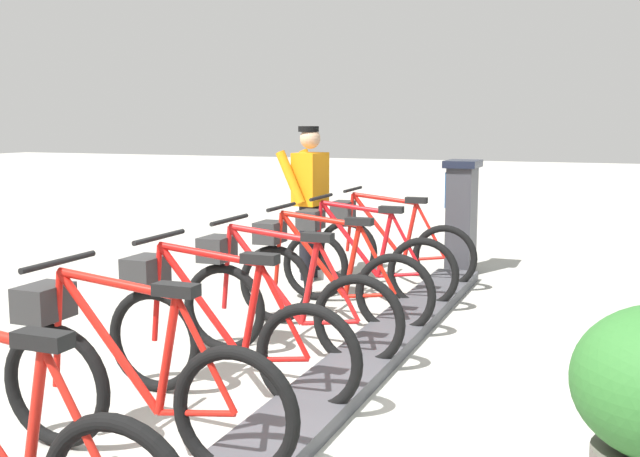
# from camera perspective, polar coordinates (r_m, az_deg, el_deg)

# --- Properties ---
(ground_plane) EXTENTS (60.00, 60.00, 0.00)m
(ground_plane) POSITION_cam_1_polar(r_m,az_deg,el_deg) (4.34, -1.91, -15.06)
(ground_plane) COLOR #ADABA0
(dock_rail_base) EXTENTS (0.44, 8.86, 0.10)m
(dock_rail_base) POSITION_cam_1_polar(r_m,az_deg,el_deg) (4.32, -1.91, -14.45)
(dock_rail_base) COLOR #47474C
(dock_rail_base) RESTS_ON ground
(payment_kiosk) EXTENTS (0.36, 0.52, 1.28)m
(payment_kiosk) POSITION_cam_1_polar(r_m,az_deg,el_deg) (8.66, 10.65, 1.03)
(payment_kiosk) COLOR #38383D
(payment_kiosk) RESTS_ON ground
(bike_docked_0) EXTENTS (1.72, 0.54, 1.02)m
(bike_docked_0) POSITION_cam_1_polar(r_m,az_deg,el_deg) (7.91, 5.16, -1.25)
(bike_docked_0) COLOR black
(bike_docked_0) RESTS_ON ground
(bike_docked_1) EXTENTS (1.72, 0.54, 1.02)m
(bike_docked_1) POSITION_cam_1_polar(r_m,az_deg,el_deg) (7.07, 3.06, -2.34)
(bike_docked_1) COLOR black
(bike_docked_1) RESTS_ON ground
(bike_docked_2) EXTENTS (1.72, 0.54, 1.02)m
(bike_docked_2) POSITION_cam_1_polar(r_m,az_deg,el_deg) (6.24, 0.39, -3.72)
(bike_docked_2) COLOR black
(bike_docked_2) RESTS_ON ground
(bike_docked_3) EXTENTS (1.72, 0.54, 1.02)m
(bike_docked_3) POSITION_cam_1_polar(r_m,az_deg,el_deg) (5.44, -3.10, -5.50)
(bike_docked_3) COLOR black
(bike_docked_3) RESTS_ON ground
(bike_docked_4) EXTENTS (1.72, 0.54, 1.02)m
(bike_docked_4) POSITION_cam_1_polar(r_m,az_deg,el_deg) (4.67, -7.79, -7.85)
(bike_docked_4) COLOR black
(bike_docked_4) RESTS_ON ground
(bike_docked_5) EXTENTS (1.72, 0.54, 1.02)m
(bike_docked_5) POSITION_cam_1_polar(r_m,az_deg,el_deg) (3.96, -14.34, -11.00)
(bike_docked_5) COLOR black
(bike_docked_5) RESTS_ON ground
(worker_near_rack) EXTENTS (0.49, 0.64, 1.66)m
(worker_near_rack) POSITION_cam_1_polar(r_m,az_deg,el_deg) (8.10, -0.80, 2.42)
(worker_near_rack) COLOR white
(worker_near_rack) RESTS_ON ground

